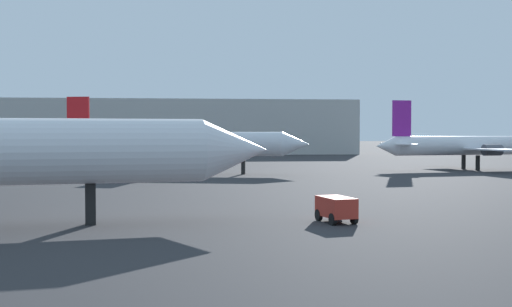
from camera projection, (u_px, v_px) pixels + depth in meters
airplane_distant at (172, 144)px, 70.62m from camera, size 29.37×21.10×8.56m
airplane_far_left at (477, 146)px, 78.17m from camera, size 27.41×17.69×8.31m
baggage_cart at (336, 208)px, 32.63m from camera, size 1.83×2.62×1.30m
terminal_building at (156, 127)px, 136.75m from camera, size 82.97×23.03×11.15m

